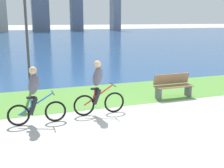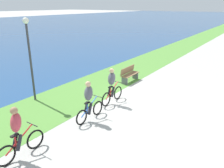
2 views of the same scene
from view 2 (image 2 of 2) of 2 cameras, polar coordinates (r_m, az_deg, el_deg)
The scene contains 7 objects.
ground_plane at distance 11.19m, azimuth 10.36°, elevation -4.36°, with size 300.00×300.00×0.00m, color #B2AFA8.
grass_strip_bayside at distance 13.02m, azimuth -4.83°, elevation -0.63°, with size 120.00×3.34×0.01m, color #59933D.
cyclist_lead at distance 10.57m, azimuth -0.04°, elevation -0.55°, with size 1.66×0.52×1.71m.
cyclist_trailing at distance 9.04m, azimuth -5.83°, elevation -4.29°, with size 1.65×0.52×1.66m.
cyclist_distant_rear at distance 7.42m, azimuth -22.60°, elevation -11.35°, with size 1.69×0.52×1.69m.
bench_near_path at distance 13.78m, azimuth 4.40°, elevation 2.48°, with size 1.50×0.47×0.90m.
lamppost_tall at distance 11.13m, azimuth -20.18°, elevation 8.47°, with size 0.28×0.28×3.92m.
Camera 2 is at (-9.45, -4.02, 4.45)m, focal length 36.29 mm.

